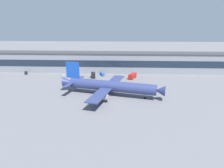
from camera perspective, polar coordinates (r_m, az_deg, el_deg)
name	(u,v)px	position (r m, az deg, el deg)	size (l,w,h in m)	color
ground_plane	(106,97)	(106.26, -1.59, -3.54)	(600.00, 600.00, 0.00)	slate
terminal_building	(112,62)	(157.71, -0.08, 6.11)	(201.34, 14.57, 14.81)	gray
airliner	(110,86)	(106.81, -0.57, -0.58)	(54.57, 46.88, 16.55)	navy
follow_me_car	(63,76)	(146.16, -13.33, 2.22)	(3.18, 4.77, 1.85)	gray
stair_truck	(93,75)	(141.72, -5.23, 2.52)	(3.68, 6.38, 3.55)	black
fuel_truck	(132,76)	(139.85, 5.66, 2.27)	(6.07, 8.80, 3.35)	red
baggage_tug	(26,73)	(163.95, -22.76, 2.93)	(3.39, 4.11, 1.85)	black
belt_loader	(102,74)	(147.94, -2.76, 2.87)	(4.07, 6.70, 1.95)	#2651A5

